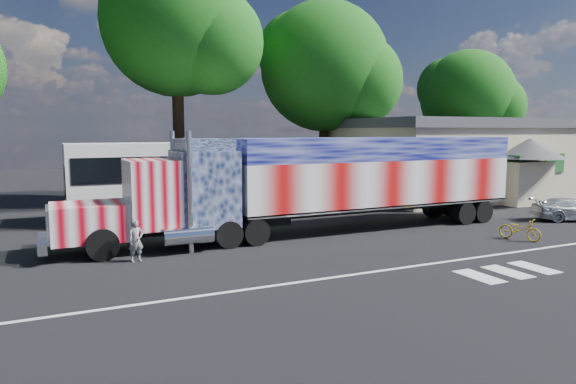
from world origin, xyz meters
name	(u,v)px	position (x,y,z in m)	size (l,w,h in m)	color
ground	(323,252)	(0.00, 0.00, 0.00)	(100.00, 100.00, 0.00)	black
lane_markings	(428,272)	(1.71, -3.77, 0.01)	(30.00, 2.67, 0.01)	silver
semi_truck	(327,181)	(1.98, 3.24, 2.28)	(20.75, 3.28, 4.42)	black
coach_bus	(202,178)	(-1.74, 9.81, 1.98)	(13.15, 3.06, 3.83)	silver
hall_building	(493,156)	(19.92, 10.86, 2.62)	(22.40, 12.80, 5.20)	beige
parked_car	(572,209)	(14.47, 0.64, 0.56)	(1.56, 3.83, 1.11)	silver
woman	(136,241)	(-6.40, 1.50, 0.73)	(0.53, 0.35, 1.46)	slate
bicycle	(520,229)	(8.30, -1.55, 0.44)	(0.58, 1.66, 0.87)	gold
tree_n_mid	(179,23)	(-1.45, 15.34, 10.82)	(9.33, 8.89, 15.34)	black
tree_far_ne	(469,98)	(25.87, 19.52, 7.40)	(8.84, 8.42, 11.66)	black
tree_ne_a	(327,68)	(8.77, 15.39, 8.75)	(9.33, 8.89, 13.25)	black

